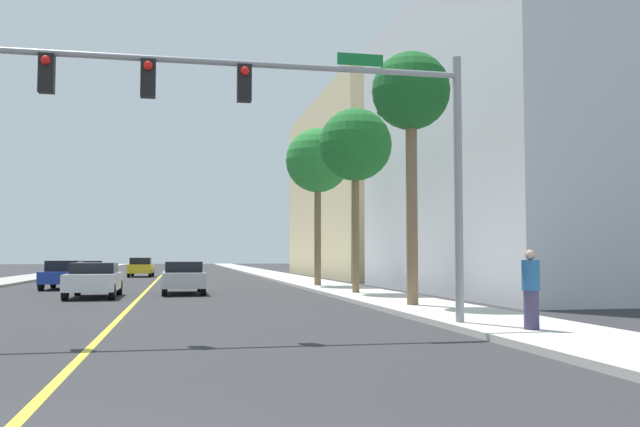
{
  "coord_description": "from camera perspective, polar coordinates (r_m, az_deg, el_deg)",
  "views": [
    {
      "loc": [
        1.64,
        -5.73,
        1.72
      ],
      "look_at": [
        6.42,
        17.8,
        3.19
      ],
      "focal_mm": 38.37,
      "sensor_mm": 36.0,
      "label": 1
    }
  ],
  "objects": [
    {
      "name": "building_right_near",
      "position": [
        35.35,
        21.18,
        5.39
      ],
      "size": [
        16.64,
        19.3,
        14.08
      ],
      "primitive_type": "cube",
      "color": "silver",
      "rests_on": "ground"
    },
    {
      "name": "traffic_signal_mast",
      "position": [
        15.71,
        -2.99,
        8.39
      ],
      "size": [
        12.11,
        0.36,
        6.34
      ],
      "color": "gray",
      "rests_on": "sidewalk_right"
    },
    {
      "name": "car_blue",
      "position": [
        37.26,
        -20.56,
        -4.79
      ],
      "size": [
        1.91,
        3.97,
        1.45
      ],
      "rotation": [
        0.0,
        0.0,
        -0.03
      ],
      "color": "#1E389E",
      "rests_on": "ground"
    },
    {
      "name": "palm_far",
      "position": [
        36.47,
        -0.2,
        4.34
      ],
      "size": [
        3.42,
        3.42,
        8.34
      ],
      "color": "brown",
      "rests_on": "sidewalk_right"
    },
    {
      "name": "sidewalk_right",
      "position": [
        48.36,
        -2.43,
        -5.46
      ],
      "size": [
        3.13,
        168.0,
        0.15
      ],
      "primitive_type": "cube",
      "color": "beige",
      "rests_on": "ground"
    },
    {
      "name": "car_black",
      "position": [
        47.0,
        -18.84,
        -4.56
      ],
      "size": [
        2.0,
        4.12,
        1.36
      ],
      "rotation": [
        0.0,
        0.0,
        -0.04
      ],
      "color": "black",
      "rests_on": "ground"
    },
    {
      "name": "car_white",
      "position": [
        29.47,
        -18.31,
        -5.21
      ],
      "size": [
        1.98,
        4.57,
        1.42
      ],
      "rotation": [
        0.0,
        0.0,
        0.01
      ],
      "color": "white",
      "rests_on": "ground"
    },
    {
      "name": "building_right_far",
      "position": [
        58.57,
        7.99,
        1.93
      ],
      "size": [
        17.7,
        25.22,
        14.47
      ],
      "primitive_type": "cube",
      "color": "beige",
      "rests_on": "ground"
    },
    {
      "name": "ground",
      "position": [
        47.79,
        -13.5,
        -5.48
      ],
      "size": [
        192.0,
        192.0,
        0.0
      ],
      "primitive_type": "plane",
      "color": "#2D2D30"
    },
    {
      "name": "palm_near",
      "position": [
        22.65,
        7.59,
        9.65
      ],
      "size": [
        2.54,
        2.54,
        8.17
      ],
      "color": "brown",
      "rests_on": "sidewalk_right"
    },
    {
      "name": "pedestrian",
      "position": [
        15.28,
        17.18,
        -6.07
      ],
      "size": [
        0.38,
        0.38,
        1.69
      ],
      "rotation": [
        0.0,
        0.0,
        3.19
      ],
      "color": "#3F3859",
      "rests_on": "sidewalk_right"
    },
    {
      "name": "car_yellow",
      "position": [
        56.85,
        -14.7,
        -4.34
      ],
      "size": [
        1.91,
        4.4,
        1.53
      ],
      "rotation": [
        0.0,
        0.0,
        -0.02
      ],
      "color": "gold",
      "rests_on": "ground"
    },
    {
      "name": "car_silver",
      "position": [
        31.29,
        -11.33,
        -5.22
      ],
      "size": [
        1.88,
        4.56,
        1.44
      ],
      "rotation": [
        0.0,
        0.0,
        0.01
      ],
      "color": "#BCBCC1",
      "rests_on": "ground"
    },
    {
      "name": "palm_mid",
      "position": [
        29.43,
        2.97,
        5.63
      ],
      "size": [
        3.11,
        3.11,
        7.87
      ],
      "color": "brown",
      "rests_on": "sidewalk_right"
    },
    {
      "name": "sidewalk_left",
      "position": [
        48.99,
        -24.43,
        -5.12
      ],
      "size": [
        3.13,
        168.0,
        0.15
      ],
      "primitive_type": "cube",
      "color": "#9E9B93",
      "rests_on": "ground"
    },
    {
      "name": "lane_marking_center",
      "position": [
        47.79,
        -13.5,
        -5.47
      ],
      "size": [
        0.16,
        144.0,
        0.01
      ],
      "primitive_type": "cube",
      "color": "yellow",
      "rests_on": "ground"
    }
  ]
}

